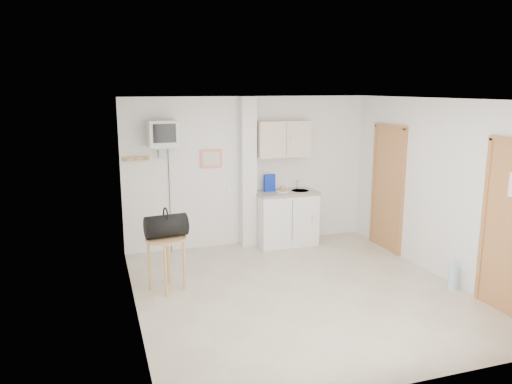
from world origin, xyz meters
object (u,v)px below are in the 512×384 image
object	(u,v)px
crt_television	(163,134)
duffel_bag	(166,226)
round_table	(166,246)
water_bottle	(453,276)

from	to	relation	value
crt_television	duffel_bag	bearing A→B (deg)	-97.67
crt_television	round_table	distance (m)	1.95
round_table	water_bottle	world-z (taller)	round_table
crt_television	water_bottle	size ratio (longest dim) A/B	5.59
crt_television	water_bottle	bearing A→B (deg)	-36.88
crt_television	duffel_bag	distance (m)	1.76
round_table	crt_television	bearing A→B (deg)	81.93
duffel_bag	crt_television	bearing A→B (deg)	75.14
water_bottle	round_table	bearing A→B (deg)	162.27
duffel_bag	round_table	bearing A→B (deg)	-124.79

